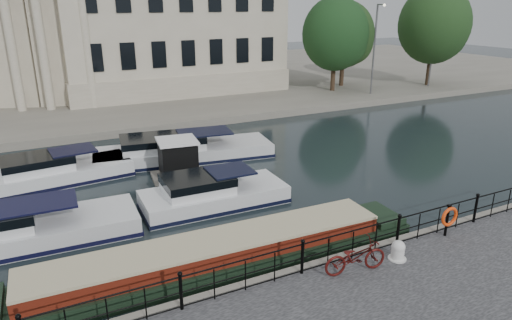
% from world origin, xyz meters
% --- Properties ---
extents(ground_plane, '(160.00, 160.00, 0.00)m').
position_xyz_m(ground_plane, '(0.00, 0.00, 0.00)').
color(ground_plane, black).
rests_on(ground_plane, ground).
extents(far_bank, '(120.00, 42.00, 0.55)m').
position_xyz_m(far_bank, '(0.00, 39.00, 0.28)').
color(far_bank, '#6B665B').
rests_on(far_bank, ground_plane).
extents(railing, '(24.14, 0.14, 1.22)m').
position_xyz_m(railing, '(0.00, -2.25, 1.20)').
color(railing, black).
rests_on(railing, near_quay).
extents(civic_building, '(53.55, 31.84, 16.85)m').
position_xyz_m(civic_building, '(-1.00, 34.71, 7.04)').
color(civic_building, '#ADA38C').
rests_on(civic_building, far_bank).
extents(lamp_posts, '(8.24, 1.55, 8.07)m').
position_xyz_m(lamp_posts, '(26.00, 20.70, 4.80)').
color(lamp_posts, '#59595B').
rests_on(lamp_posts, far_bank).
extents(bicycle, '(2.23, 1.04, 1.13)m').
position_xyz_m(bicycle, '(1.55, -2.95, 1.11)').
color(bicycle, '#430E0C').
rests_on(bicycle, near_quay).
extents(mooring_bollard, '(0.61, 0.61, 0.69)m').
position_xyz_m(mooring_bollard, '(3.34, -2.98, 0.87)').
color(mooring_bollard, silver).
rests_on(mooring_bollard, near_quay).
extents(life_ring_post, '(0.77, 0.20, 1.25)m').
position_xyz_m(life_ring_post, '(6.10, -2.60, 1.33)').
color(life_ring_post, black).
rests_on(life_ring_post, near_quay).
extents(narrowboat, '(15.52, 2.58, 1.57)m').
position_xyz_m(narrowboat, '(-2.14, -0.05, 0.37)').
color(narrowboat, black).
rests_on(narrowboat, ground_plane).
extents(harbour_hut, '(2.97, 2.58, 2.17)m').
position_xyz_m(harbour_hut, '(-0.54, 8.94, 0.95)').
color(harbour_hut, '#6B665B').
rests_on(harbour_hut, ground_plane).
extents(cabin_cruisers, '(19.37, 10.55, 1.99)m').
position_xyz_m(cabin_cruisers, '(-3.65, 8.53, 0.37)').
color(cabin_cruisers, silver).
rests_on(cabin_cruisers, ground_plane).
extents(trees, '(17.41, 10.28, 9.98)m').
position_xyz_m(trees, '(25.24, 23.08, 5.92)').
color(trees, black).
rests_on(trees, far_bank).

